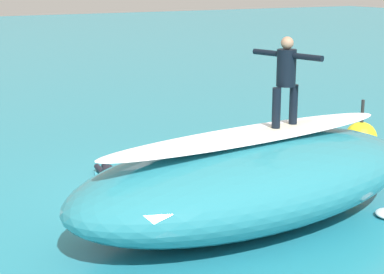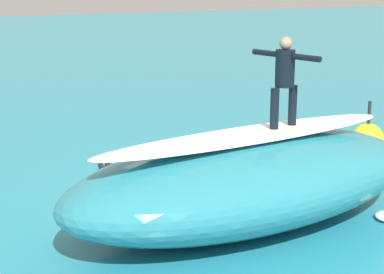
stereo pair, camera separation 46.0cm
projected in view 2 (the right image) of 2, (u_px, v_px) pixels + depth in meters
name	position (u px, v px, depth m)	size (l,w,h in m)	color
ground_plane	(177.00, 190.00, 13.19)	(120.00, 120.00, 0.00)	teal
wave_crest	(249.00, 180.00, 11.30)	(7.05, 3.19, 1.54)	teal
wave_foam_lip	(250.00, 135.00, 11.10)	(5.99, 1.12, 0.08)	white
surfboard_riding	(283.00, 129.00, 11.49)	(2.08, 0.56, 0.09)	#EAE5C6
surfer_riding	(285.00, 75.00, 11.26)	(0.61, 1.47, 1.57)	black
surfboard_paddling	(115.00, 183.00, 13.55)	(2.48, 0.50, 0.07)	#33B2D1
surfer_paddling	(113.00, 174.00, 13.63)	(0.46, 1.62, 0.29)	black
buoy_marker	(368.00, 139.00, 15.65)	(0.78, 0.78, 1.33)	yellow
foam_patch_far	(189.00, 207.00, 12.02)	(0.75, 0.73, 0.13)	white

